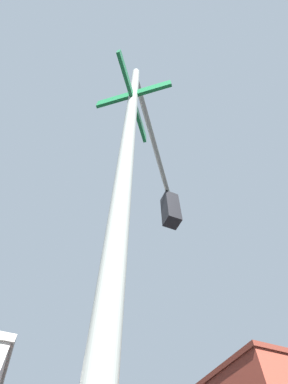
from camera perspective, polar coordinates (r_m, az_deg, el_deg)
traffic_signal_near at (r=3.71m, az=2.39°, el=2.55°), size 2.09×2.55×6.17m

